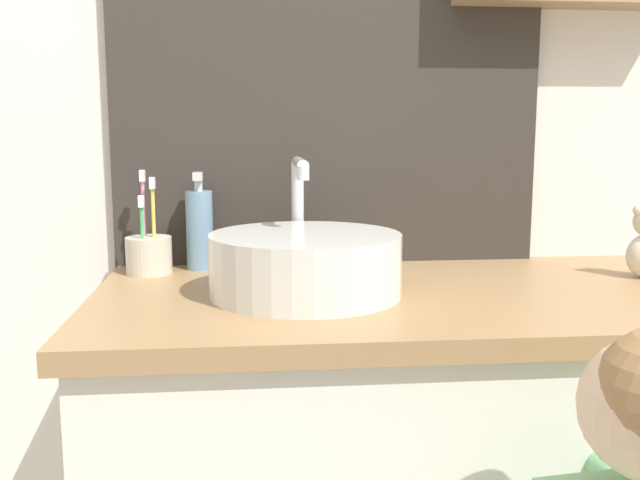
# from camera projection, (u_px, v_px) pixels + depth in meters

# --- Properties ---
(wall_back) EXTENTS (3.20, 0.18, 2.50)m
(wall_back) POSITION_uv_depth(u_px,v_px,m) (389.00, 76.00, 1.50)
(wall_back) COLOR silver
(wall_back) RESTS_ON ground_plane
(sink_basin) EXTENTS (0.33, 0.38, 0.23)m
(sink_basin) POSITION_uv_depth(u_px,v_px,m) (306.00, 262.00, 1.21)
(sink_basin) COLOR silver
(sink_basin) RESTS_ON vanity_counter
(toothbrush_holder) EXTENTS (0.09, 0.09, 0.20)m
(toothbrush_holder) POSITION_uv_depth(u_px,v_px,m) (149.00, 253.00, 1.38)
(toothbrush_holder) COLOR beige
(toothbrush_holder) RESTS_ON vanity_counter
(soap_dispenser) EXTENTS (0.05, 0.05, 0.20)m
(soap_dispenser) POSITION_uv_depth(u_px,v_px,m) (199.00, 229.00, 1.42)
(soap_dispenser) COLOR #6B93B2
(soap_dispenser) RESTS_ON vanity_counter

